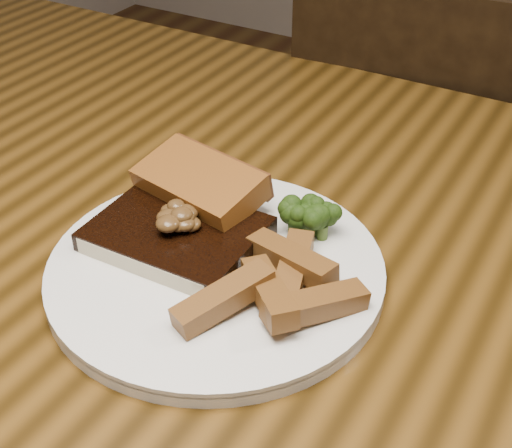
{
  "coord_description": "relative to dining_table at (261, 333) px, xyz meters",
  "views": [
    {
      "loc": [
        0.26,
        -0.45,
        1.17
      ],
      "look_at": [
        -0.01,
        0.01,
        0.78
      ],
      "focal_mm": 50.0,
      "sensor_mm": 36.0,
      "label": 1
    }
  ],
  "objects": [
    {
      "name": "dining_table",
      "position": [
        0.0,
        0.0,
        0.0
      ],
      "size": [
        1.6,
        0.9,
        0.75
      ],
      "color": "#4F330F",
      "rests_on": "ground"
    },
    {
      "name": "chair_far",
      "position": [
        -0.01,
        0.59,
        -0.18
      ],
      "size": [
        0.44,
        0.44,
        0.87
      ],
      "rotation": [
        0.0,
        0.0,
        3.22
      ],
      "color": "black",
      "rests_on": "ground"
    },
    {
      "name": "plate",
      "position": [
        -0.02,
        -0.04,
        0.1
      ],
      "size": [
        0.32,
        0.32,
        0.01
      ],
      "primitive_type": "cylinder",
      "rotation": [
        0.0,
        0.0,
        0.08
      ],
      "color": "white",
      "rests_on": "dining_table"
    },
    {
      "name": "steak",
      "position": [
        -0.07,
        -0.03,
        0.12
      ],
      "size": [
        0.15,
        0.12,
        0.02
      ],
      "primitive_type": "cube",
      "rotation": [
        0.0,
        0.0,
        0.02
      ],
      "color": "black",
      "rests_on": "plate"
    },
    {
      "name": "steak_bone",
      "position": [
        -0.07,
        -0.08,
        0.11
      ],
      "size": [
        0.14,
        0.02,
        0.02
      ],
      "primitive_type": "cube",
      "rotation": [
        0.0,
        0.0,
        0.02
      ],
      "color": "beige",
      "rests_on": "plate"
    },
    {
      "name": "mushroom_pile",
      "position": [
        -0.06,
        -0.03,
        0.14
      ],
      "size": [
        0.06,
        0.06,
        0.03
      ],
      "primitive_type": null,
      "color": "#513519",
      "rests_on": "steak"
    },
    {
      "name": "garlic_bread",
      "position": [
        -0.08,
        0.02,
        0.12
      ],
      "size": [
        0.13,
        0.09,
        0.03
      ],
      "primitive_type": "cube",
      "rotation": [
        0.0,
        0.0,
        -0.19
      ],
      "color": "brown",
      "rests_on": "plate"
    },
    {
      "name": "potato_wedges",
      "position": [
        0.05,
        -0.05,
        0.12
      ],
      "size": [
        0.12,
        0.12,
        0.02
      ],
      "primitive_type": null,
      "color": "brown",
      "rests_on": "plate"
    },
    {
      "name": "broccoli_cluster",
      "position": [
        0.03,
        0.05,
        0.12
      ],
      "size": [
        0.06,
        0.06,
        0.04
      ],
      "primitive_type": null,
      "color": "#233C0D",
      "rests_on": "plate"
    }
  ]
}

